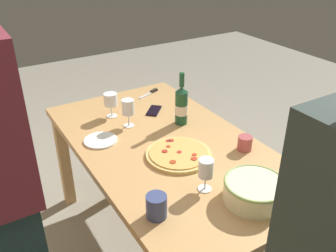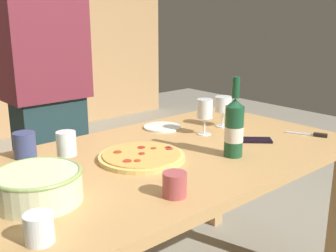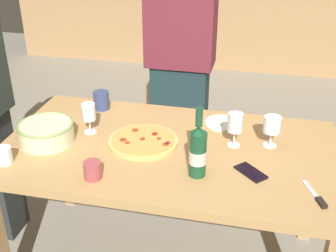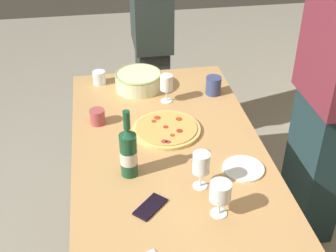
# 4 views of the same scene
# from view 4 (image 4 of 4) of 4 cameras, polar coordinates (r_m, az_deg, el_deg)

# --- Properties ---
(dining_table) EXTENTS (1.60, 0.90, 0.75)m
(dining_table) POSITION_cam_4_polar(r_m,az_deg,el_deg) (2.20, 0.00, -4.51)
(dining_table) COLOR tan
(dining_table) RESTS_ON ground
(pizza) EXTENTS (0.34, 0.34, 0.03)m
(pizza) POSITION_cam_4_polar(r_m,az_deg,el_deg) (2.24, -0.20, -0.42)
(pizza) COLOR #DCBB68
(pizza) RESTS_ON dining_table
(serving_bowl) EXTENTS (0.27, 0.27, 0.10)m
(serving_bowl) POSITION_cam_4_polar(r_m,az_deg,el_deg) (2.60, -3.73, 5.78)
(serving_bowl) COLOR beige
(serving_bowl) RESTS_ON dining_table
(wine_bottle) EXTENTS (0.08, 0.08, 0.32)m
(wine_bottle) POSITION_cam_4_polar(r_m,az_deg,el_deg) (1.92, -5.00, -3.23)
(wine_bottle) COLOR #194A2C
(wine_bottle) RESTS_ON dining_table
(wine_glass_near_pizza) EXTENTS (0.07, 0.07, 0.17)m
(wine_glass_near_pizza) POSITION_cam_4_polar(r_m,az_deg,el_deg) (1.85, 4.20, -4.77)
(wine_glass_near_pizza) COLOR white
(wine_glass_near_pizza) RESTS_ON dining_table
(wine_glass_by_bottle) EXTENTS (0.07, 0.07, 0.16)m
(wine_glass_by_bottle) POSITION_cam_4_polar(r_m,az_deg,el_deg) (2.44, -0.20, 5.30)
(wine_glass_by_bottle) COLOR white
(wine_glass_by_bottle) RESTS_ON dining_table
(wine_glass_far_left) EXTENTS (0.08, 0.08, 0.15)m
(wine_glass_far_left) POSITION_cam_4_polar(r_m,az_deg,el_deg) (1.74, 6.61, -8.28)
(wine_glass_far_left) COLOR white
(wine_glass_far_left) RESTS_ON dining_table
(cup_amber) EXTENTS (0.08, 0.08, 0.08)m
(cup_amber) POSITION_cam_4_polar(r_m,az_deg,el_deg) (2.31, -8.88, 1.16)
(cup_amber) COLOR #AB4A4D
(cup_amber) RESTS_ON dining_table
(cup_ceramic) EXTENTS (0.09, 0.09, 0.10)m
(cup_ceramic) POSITION_cam_4_polar(r_m,az_deg,el_deg) (2.56, 5.74, 5.09)
(cup_ceramic) COLOR #374372
(cup_ceramic) RESTS_ON dining_table
(cup_spare) EXTENTS (0.08, 0.08, 0.08)m
(cup_spare) POSITION_cam_4_polar(r_m,az_deg,el_deg) (2.69, -8.65, 6.06)
(cup_spare) COLOR white
(cup_spare) RESTS_ON dining_table
(side_plate) EXTENTS (0.18, 0.18, 0.01)m
(side_plate) POSITION_cam_4_polar(r_m,az_deg,el_deg) (2.03, 9.46, -5.29)
(side_plate) COLOR white
(side_plate) RESTS_ON dining_table
(cell_phone) EXTENTS (0.15, 0.15, 0.01)m
(cell_phone) POSITION_cam_4_polar(r_m,az_deg,el_deg) (1.82, -2.25, -10.13)
(cell_phone) COLOR black
(cell_phone) RESTS_ON dining_table
(person_host) EXTENTS (0.42, 0.24, 1.75)m
(person_host) POSITION_cam_4_polar(r_m,az_deg,el_deg) (2.42, 19.84, 3.77)
(person_host) COLOR #1C3235
(person_host) RESTS_ON ground
(person_guest_left) EXTENTS (0.38, 0.24, 1.61)m
(person_guest_left) POSITION_cam_4_polar(r_m,az_deg,el_deg) (3.07, -2.08, 10.63)
(person_guest_left) COLOR #292D2E
(person_guest_left) RESTS_ON ground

